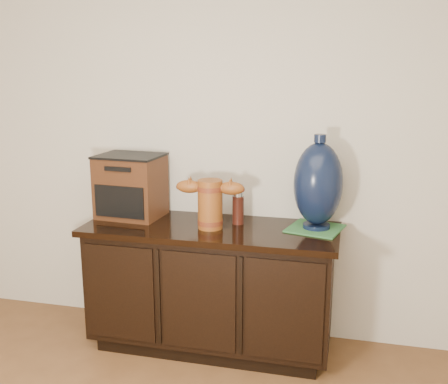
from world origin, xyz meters
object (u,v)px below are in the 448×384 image
(lamp_base, at_px, (318,184))
(spray_can, at_px, (238,208))
(sideboard, at_px, (211,286))
(tv_radio, at_px, (131,186))
(terracotta_vessel, at_px, (210,201))

(lamp_base, xyz_separation_m, spray_can, (-0.45, -0.00, -0.16))
(sideboard, height_order, tv_radio, tv_radio)
(sideboard, xyz_separation_m, tv_radio, (-0.53, 0.09, 0.56))
(tv_radio, xyz_separation_m, lamp_base, (1.12, 0.00, 0.07))
(sideboard, relative_size, lamp_base, 2.76)
(terracotta_vessel, height_order, spray_can, terracotta_vessel)
(lamp_base, distance_m, spray_can, 0.48)
(sideboard, height_order, spray_can, spray_can)
(spray_can, bearing_deg, sideboard, -147.54)
(sideboard, distance_m, spray_can, 0.49)
(tv_radio, height_order, lamp_base, lamp_base)
(lamp_base, height_order, spray_can, lamp_base)
(lamp_base, relative_size, spray_can, 2.73)
(sideboard, height_order, terracotta_vessel, terracotta_vessel)
(sideboard, relative_size, terracotta_vessel, 3.71)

